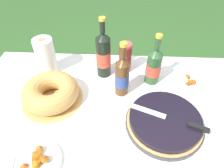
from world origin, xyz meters
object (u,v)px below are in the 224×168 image
object	(u,v)px
berry_tart	(164,121)
paper_towel_roll	(46,56)
snack_plate_left	(191,84)
cider_bottle_amber	(122,76)
snack_plate_near	(37,161)
juice_bottle_red	(103,55)
bundt_cake	(51,92)
serving_knife	(172,119)
cider_bottle_green	(154,66)
cup_stack	(125,58)

from	to	relation	value
berry_tart	paper_towel_roll	bearing A→B (deg)	150.12
snack_plate_left	cider_bottle_amber	bearing A→B (deg)	-169.51
paper_towel_roll	snack_plate_near	bearing A→B (deg)	-79.09
juice_bottle_red	bundt_cake	bearing A→B (deg)	-138.96
serving_knife	snack_plate_left	xyz separation A→B (m)	(0.16, 0.29, -0.05)
berry_tart	cider_bottle_green	world-z (taller)	cider_bottle_green
berry_tart	bundt_cake	world-z (taller)	bundt_cake
cup_stack	juice_bottle_red	xyz separation A→B (m)	(-0.12, -0.04, 0.04)
cider_bottle_green	cider_bottle_amber	size ratio (longest dim) A/B	0.96
snack_plate_near	snack_plate_left	world-z (taller)	snack_plate_left
cider_bottle_green	paper_towel_roll	distance (m)	0.62
bundt_cake	snack_plate_left	size ratio (longest dim) A/B	1.41
cider_bottle_amber	juice_bottle_red	xyz separation A→B (m)	(-0.11, 0.15, 0.02)
berry_tart	snack_plate_left	world-z (taller)	berry_tart
cup_stack	cider_bottle_amber	distance (m)	0.19
cider_bottle_green	juice_bottle_red	bearing A→B (deg)	169.90
paper_towel_roll	cider_bottle_green	bearing A→B (deg)	-5.89
berry_tart	serving_knife	bearing A→B (deg)	-21.58
cider_bottle_amber	snack_plate_left	bearing A→B (deg)	10.49
serving_knife	cider_bottle_amber	bearing A→B (deg)	-21.86
berry_tart	serving_knife	distance (m)	0.05
serving_knife	paper_towel_roll	world-z (taller)	paper_towel_roll
cup_stack	snack_plate_left	distance (m)	0.40
serving_knife	cider_bottle_amber	world-z (taller)	cider_bottle_amber
berry_tart	paper_towel_roll	xyz separation A→B (m)	(-0.64, 0.37, 0.08)
juice_bottle_red	serving_knife	bearing A→B (deg)	-47.55
cider_bottle_green	juice_bottle_red	xyz separation A→B (m)	(-0.28, 0.05, 0.03)
juice_bottle_red	cider_bottle_amber	bearing A→B (deg)	-54.56
cup_stack	bundt_cake	bearing A→B (deg)	-145.52
bundt_cake	cider_bottle_green	size ratio (longest dim) A/B	1.05
berry_tart	cider_bottle_amber	world-z (taller)	cider_bottle_amber
cider_bottle_amber	snack_plate_near	xyz separation A→B (m)	(-0.33, -0.41, -0.10)
berry_tart	snack_plate_left	xyz separation A→B (m)	(0.19, 0.28, -0.02)
juice_bottle_red	snack_plate_left	xyz separation A→B (m)	(0.50, -0.08, -0.13)
cup_stack	cider_bottle_green	xyz separation A→B (m)	(0.15, -0.09, 0.02)
berry_tart	serving_knife	size ratio (longest dim) A/B	1.00
bundt_cake	cup_stack	distance (m)	0.46
serving_knife	snack_plate_near	xyz separation A→B (m)	(-0.56, -0.20, -0.05)
cup_stack	snack_plate_left	xyz separation A→B (m)	(0.37, -0.12, -0.08)
serving_knife	paper_towel_roll	distance (m)	0.77
cup_stack	juice_bottle_red	bearing A→B (deg)	-162.91
cider_bottle_green	cider_bottle_amber	xyz separation A→B (m)	(-0.17, -0.10, 0.01)
bundt_cake	cider_bottle_amber	bearing A→B (deg)	11.14
cider_bottle_green	paper_towel_roll	xyz separation A→B (m)	(-0.61, 0.06, -0.00)
bundt_cake	snack_plate_near	xyz separation A→B (m)	(0.03, -0.34, -0.04)
snack_plate_near	cider_bottle_amber	bearing A→B (deg)	51.52
cider_bottle_amber	paper_towel_roll	xyz separation A→B (m)	(-0.44, 0.16, -0.01)
serving_knife	juice_bottle_red	xyz separation A→B (m)	(-0.33, 0.37, 0.07)
berry_tart	cider_bottle_green	size ratio (longest dim) A/B	1.20
berry_tart	snack_plate_near	size ratio (longest dim) A/B	1.78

